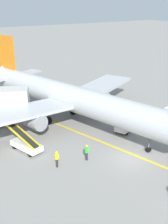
% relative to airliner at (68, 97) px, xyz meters
% --- Properties ---
extents(ground_plane, '(300.00, 300.00, 0.00)m').
position_rel_airliner_xyz_m(ground_plane, '(0.69, -11.70, -3.42)').
color(ground_plane, gray).
extents(taxi_line_yellow, '(20.69, 77.43, 0.01)m').
position_rel_airliner_xyz_m(taxi_line_yellow, '(0.14, -6.70, -3.41)').
color(taxi_line_yellow, yellow).
rests_on(taxi_line_yellow, ground).
extents(airliner, '(27.88, 34.85, 10.10)m').
position_rel_airliner_xyz_m(airliner, '(0.00, 0.00, 0.00)').
color(airliner, '#B2B5BA').
rests_on(airliner, ground).
extents(baggage_tug_near_wing, '(1.50, 2.50, 2.10)m').
position_rel_airliner_xyz_m(baggage_tug_near_wing, '(10.78, -7.09, -2.49)').
color(baggage_tug_near_wing, silver).
rests_on(baggage_tug_near_wing, ground).
extents(belt_loader_forward_hold, '(2.63, 5.15, 2.59)m').
position_rel_airliner_xyz_m(belt_loader_forward_hold, '(-7.73, -4.32, -2.64)').
color(belt_loader_forward_hold, silver).
rests_on(belt_loader_forward_hold, ground).
extents(belt_loader_aft_hold, '(5.09, 3.13, 2.59)m').
position_rel_airliner_xyz_m(belt_loader_aft_hold, '(4.67, -6.13, -2.64)').
color(belt_loader_aft_hold, silver).
rests_on(belt_loader_aft_hold, ground).
extents(ground_crew_marshaller, '(0.36, 0.24, 1.70)m').
position_rel_airliner_xyz_m(ground_crew_marshaller, '(-6.48, -9.09, -2.51)').
color(ground_crew_marshaller, '#26262D').
rests_on(ground_crew_marshaller, ground).
extents(ground_crew_wing_walker, '(0.36, 0.24, 1.70)m').
position_rel_airliner_xyz_m(ground_crew_wing_walker, '(-3.34, -9.53, -2.51)').
color(ground_crew_wing_walker, '#26262D').
rests_on(ground_crew_wing_walker, ground).
extents(safety_cone_nose_left, '(0.36, 0.36, 0.44)m').
position_rel_airliner_xyz_m(safety_cone_nose_left, '(1.09, 5.39, -3.20)').
color(safety_cone_nose_left, orange).
rests_on(safety_cone_nose_left, ground).
extents(safety_cone_nose_right, '(0.36, 0.36, 0.44)m').
position_rel_airliner_xyz_m(safety_cone_nose_right, '(13.93, -4.37, -3.20)').
color(safety_cone_nose_right, orange).
rests_on(safety_cone_nose_right, ground).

